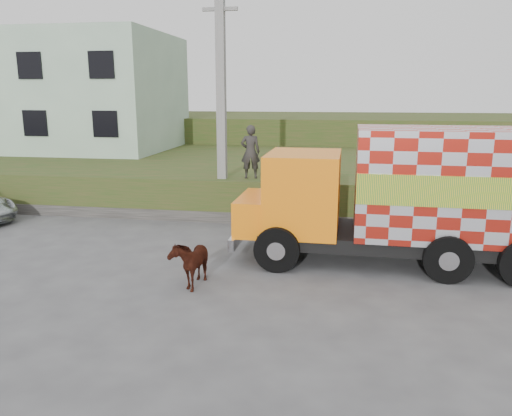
% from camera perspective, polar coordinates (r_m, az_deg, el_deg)
% --- Properties ---
extents(ground, '(120.00, 120.00, 0.00)m').
position_cam_1_polar(ground, '(13.71, -4.12, -6.11)').
color(ground, '#474749').
rests_on(ground, ground).
extents(embankment, '(40.00, 12.00, 1.50)m').
position_cam_1_polar(embankment, '(23.09, 1.70, 3.72)').
color(embankment, '#294A18').
rests_on(embankment, ground).
extents(embankment_far, '(40.00, 12.00, 3.00)m').
position_cam_1_polar(embankment_far, '(34.84, 4.46, 8.08)').
color(embankment_far, '#294A18').
rests_on(embankment_far, ground).
extents(retaining_strip, '(16.00, 0.50, 0.40)m').
position_cam_1_polar(retaining_strip, '(18.05, -7.17, -0.81)').
color(retaining_strip, '#595651').
rests_on(retaining_strip, ground).
extents(building, '(10.00, 8.00, 6.00)m').
position_cam_1_polar(building, '(29.21, -19.79, 12.32)').
color(building, '#B0CEB2').
rests_on(building, embankment).
extents(utility_pole, '(1.20, 0.30, 8.00)m').
position_cam_1_polar(utility_pole, '(17.66, -3.98, 11.67)').
color(utility_pole, gray).
rests_on(utility_pole, ground).
extents(cargo_truck, '(8.16, 2.95, 3.62)m').
position_cam_1_polar(cargo_truck, '(13.65, 16.99, 1.38)').
color(cargo_truck, black).
rests_on(cargo_truck, ground).
extents(cow, '(0.71, 1.43, 1.18)m').
position_cam_1_polar(cow, '(12.01, -7.46, -6.02)').
color(cow, black).
rests_on(cow, ground).
extents(pedestrian, '(0.77, 0.58, 1.89)m').
position_cam_1_polar(pedestrian, '(17.77, -0.64, 6.44)').
color(pedestrian, '#2C2B27').
rests_on(pedestrian, embankment).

